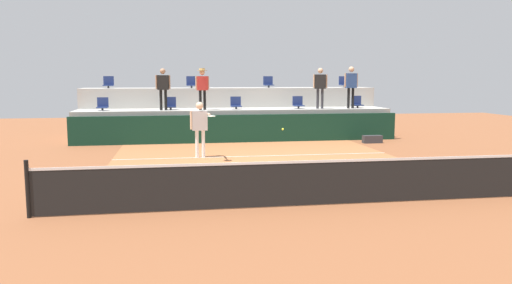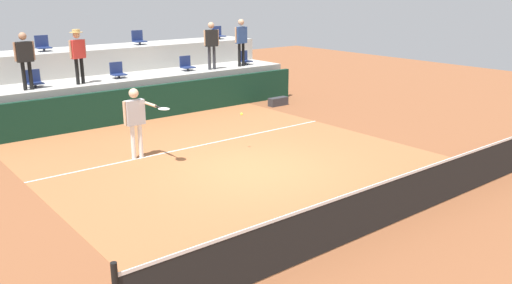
% 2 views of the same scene
% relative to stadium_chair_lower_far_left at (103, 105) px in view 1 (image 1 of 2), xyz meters
% --- Properties ---
extents(ground_plane, '(40.00, 40.00, 0.00)m').
position_rel_stadium_chair_lower_far_left_xyz_m(ground_plane, '(5.37, -7.23, -1.46)').
color(ground_plane, brown).
extents(court_inner_paint, '(9.00, 10.00, 0.01)m').
position_rel_stadium_chair_lower_far_left_xyz_m(court_inner_paint, '(5.37, -6.23, -1.46)').
color(court_inner_paint, '#A36038').
rests_on(court_inner_paint, ground_plane).
extents(court_service_line, '(9.00, 0.06, 0.00)m').
position_rel_stadium_chair_lower_far_left_xyz_m(court_service_line, '(5.37, -4.83, -1.46)').
color(court_service_line, silver).
rests_on(court_service_line, ground_plane).
extents(tennis_net, '(10.48, 0.08, 1.07)m').
position_rel_stadium_chair_lower_far_left_xyz_m(tennis_net, '(5.37, -11.23, -0.97)').
color(tennis_net, black).
rests_on(tennis_net, ground_plane).
extents(sponsor_backboard, '(13.00, 0.16, 1.10)m').
position_rel_stadium_chair_lower_far_left_xyz_m(sponsor_backboard, '(5.37, -1.23, -0.91)').
color(sponsor_backboard, '#0F3323').
rests_on(sponsor_backboard, ground_plane).
extents(seating_tier_lower, '(13.00, 1.80, 1.25)m').
position_rel_stadium_chair_lower_far_left_xyz_m(seating_tier_lower, '(5.37, 0.07, -0.84)').
color(seating_tier_lower, '#ADAAA3').
rests_on(seating_tier_lower, ground_plane).
extents(seating_tier_upper, '(13.00, 1.80, 2.10)m').
position_rel_stadium_chair_lower_far_left_xyz_m(seating_tier_upper, '(5.37, 1.87, -0.41)').
color(seating_tier_upper, '#ADAAA3').
rests_on(seating_tier_upper, ground_plane).
extents(stadium_chair_lower_far_left, '(0.44, 0.40, 0.52)m').
position_rel_stadium_chair_lower_far_left_xyz_m(stadium_chair_lower_far_left, '(0.00, 0.00, 0.00)').
color(stadium_chair_lower_far_left, '#2D2D33').
rests_on(stadium_chair_lower_far_left, seating_tier_lower).
extents(stadium_chair_lower_left, '(0.44, 0.40, 0.52)m').
position_rel_stadium_chair_lower_far_left_xyz_m(stadium_chair_lower_left, '(2.69, 0.00, 0.00)').
color(stadium_chair_lower_left, '#2D2D33').
rests_on(stadium_chair_lower_left, seating_tier_lower).
extents(stadium_chair_lower_center, '(0.44, 0.40, 0.52)m').
position_rel_stadium_chair_lower_far_left_xyz_m(stadium_chair_lower_center, '(5.38, 0.00, 0.00)').
color(stadium_chair_lower_center, '#2D2D33').
rests_on(stadium_chair_lower_center, seating_tier_lower).
extents(stadium_chair_lower_right, '(0.44, 0.40, 0.52)m').
position_rel_stadium_chair_lower_far_left_xyz_m(stadium_chair_lower_right, '(8.05, 0.00, 0.00)').
color(stadium_chair_lower_right, '#2D2D33').
rests_on(stadium_chair_lower_right, seating_tier_lower).
extents(stadium_chair_lower_far_right, '(0.44, 0.40, 0.52)m').
position_rel_stadium_chair_lower_far_left_xyz_m(stadium_chair_lower_far_right, '(10.69, 0.00, 0.00)').
color(stadium_chair_lower_far_right, '#2D2D33').
rests_on(stadium_chair_lower_far_right, seating_tier_lower).
extents(stadium_chair_upper_far_left, '(0.44, 0.40, 0.52)m').
position_rel_stadium_chair_lower_far_left_xyz_m(stadium_chair_upper_far_left, '(0.03, 1.80, 0.85)').
color(stadium_chair_upper_far_left, '#2D2D33').
rests_on(stadium_chair_upper_far_left, seating_tier_upper).
extents(stadium_chair_upper_left, '(0.44, 0.40, 0.52)m').
position_rel_stadium_chair_lower_far_left_xyz_m(stadium_chair_upper_left, '(3.61, 1.80, 0.85)').
color(stadium_chair_upper_left, '#2D2D33').
rests_on(stadium_chair_upper_left, seating_tier_upper).
extents(stadium_chair_upper_right, '(0.44, 0.40, 0.52)m').
position_rel_stadium_chair_lower_far_left_xyz_m(stadium_chair_upper_right, '(7.10, 1.80, 0.85)').
color(stadium_chair_upper_right, '#2D2D33').
rests_on(stadium_chair_upper_right, seating_tier_upper).
extents(stadium_chair_upper_far_right, '(0.44, 0.40, 0.52)m').
position_rel_stadium_chair_lower_far_left_xyz_m(stadium_chair_upper_far_right, '(10.72, 1.80, 0.85)').
color(stadium_chair_upper_far_right, '#2D2D33').
rests_on(stadium_chair_upper_far_right, seating_tier_upper).
extents(tennis_player, '(0.74, 1.21, 1.79)m').
position_rel_stadium_chair_lower_far_left_xyz_m(tennis_player, '(3.63, -4.83, -0.36)').
color(tennis_player, white).
rests_on(tennis_player, ground_plane).
extents(spectator_in_grey, '(0.59, 0.23, 1.67)m').
position_rel_stadium_chair_lower_far_left_xyz_m(spectator_in_grey, '(2.41, -0.38, 0.79)').
color(spectator_in_grey, black).
rests_on(spectator_in_grey, seating_tier_lower).
extents(spectator_with_hat, '(0.57, 0.47, 1.68)m').
position_rel_stadium_chair_lower_far_left_xyz_m(spectator_with_hat, '(3.97, -0.38, 0.81)').
color(spectator_with_hat, black).
rests_on(spectator_with_hat, seating_tier_lower).
extents(spectator_leaning_on_rail, '(0.60, 0.26, 1.71)m').
position_rel_stadium_chair_lower_far_left_xyz_m(spectator_leaning_on_rail, '(8.90, -0.38, 0.82)').
color(spectator_leaning_on_rail, '#2D2D33').
rests_on(spectator_leaning_on_rail, seating_tier_lower).
extents(spectator_in_white, '(0.62, 0.26, 1.77)m').
position_rel_stadium_chair_lower_far_left_xyz_m(spectator_in_white, '(10.26, -0.38, 0.86)').
color(spectator_in_white, black).
rests_on(spectator_in_white, seating_tier_lower).
extents(tennis_ball, '(0.07, 0.07, 0.07)m').
position_rel_stadium_chair_lower_far_left_xyz_m(tennis_ball, '(6.08, -5.89, -0.48)').
color(tennis_ball, '#CCE033').
extents(equipment_bag, '(0.76, 0.28, 0.30)m').
position_rel_stadium_chair_lower_far_left_xyz_m(equipment_bag, '(10.49, -2.29, -1.31)').
color(equipment_bag, '#333338').
rests_on(equipment_bag, ground_plane).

